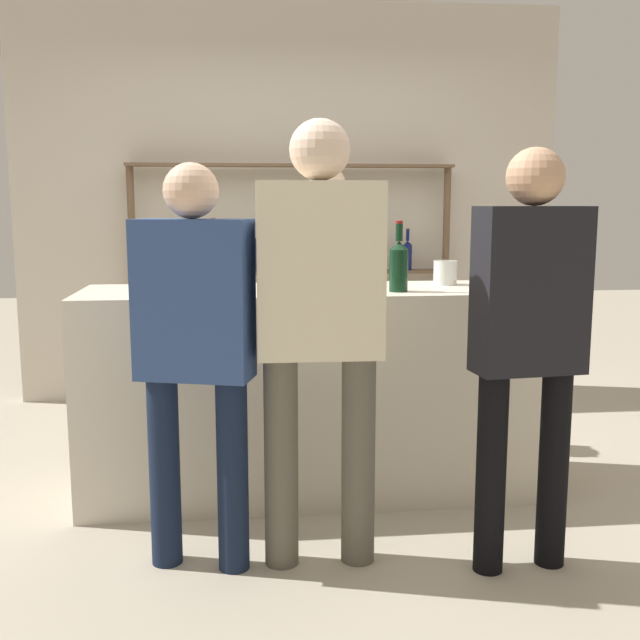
# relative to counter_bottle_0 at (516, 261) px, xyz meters

# --- Properties ---
(ground_plane) EXTENTS (16.00, 16.00, 0.00)m
(ground_plane) POSITION_rel_counter_bottle_0_xyz_m (-0.97, -0.02, -1.12)
(ground_plane) COLOR #B2A893
(bar_counter) EXTENTS (2.26, 0.64, 1.00)m
(bar_counter) POSITION_rel_counter_bottle_0_xyz_m (-0.97, -0.02, -0.62)
(bar_counter) COLOR beige
(bar_counter) RESTS_ON ground_plane
(back_wall) EXTENTS (3.86, 0.12, 2.80)m
(back_wall) POSITION_rel_counter_bottle_0_xyz_m (-0.97, 1.90, 0.28)
(back_wall) COLOR beige
(back_wall) RESTS_ON ground_plane
(back_shelf) EXTENTS (2.26, 0.18, 1.68)m
(back_shelf) POSITION_rel_counter_bottle_0_xyz_m (-1.00, 1.72, -0.01)
(back_shelf) COLOR brown
(back_shelf) RESTS_ON ground_plane
(counter_bottle_0) EXTENTS (0.08, 0.08, 0.33)m
(counter_bottle_0) POSITION_rel_counter_bottle_0_xyz_m (0.00, 0.00, 0.00)
(counter_bottle_0) COLOR black
(counter_bottle_0) RESTS_ON bar_counter
(counter_bottle_1) EXTENTS (0.09, 0.09, 0.33)m
(counter_bottle_1) POSITION_rel_counter_bottle_0_xyz_m (-0.62, -0.16, 0.00)
(counter_bottle_1) COLOR black
(counter_bottle_1) RESTS_ON bar_counter
(counter_bottle_2) EXTENTS (0.07, 0.07, 0.32)m
(counter_bottle_2) POSITION_rel_counter_bottle_0_xyz_m (-1.14, -0.10, -0.00)
(counter_bottle_2) COLOR #0F1956
(counter_bottle_2) RESTS_ON bar_counter
(wine_glass) EXTENTS (0.09, 0.09, 0.15)m
(wine_glass) POSITION_rel_counter_bottle_0_xyz_m (-1.00, -0.22, -0.01)
(wine_glass) COLOR silver
(wine_glass) RESTS_ON bar_counter
(ice_bucket) EXTENTS (0.20, 0.20, 0.19)m
(ice_bucket) POSITION_rel_counter_bottle_0_xyz_m (-1.56, -0.13, -0.03)
(ice_bucket) COLOR #B2B2B7
(ice_bucket) RESTS_ON bar_counter
(cork_jar) EXTENTS (0.12, 0.12, 0.12)m
(cork_jar) POSITION_rel_counter_bottle_0_xyz_m (-0.33, 0.10, -0.06)
(cork_jar) COLOR silver
(cork_jar) RESTS_ON bar_counter
(customer_right) EXTENTS (0.42, 0.22, 1.61)m
(customer_right) POSITION_rel_counter_bottle_0_xyz_m (-0.29, -0.90, -0.17)
(customer_right) COLOR black
(customer_right) RESTS_ON ground_plane
(server_behind_counter) EXTENTS (0.48, 0.28, 1.62)m
(server_behind_counter) POSITION_rel_counter_bottle_0_xyz_m (-0.84, 0.77, -0.18)
(server_behind_counter) COLOR black
(server_behind_counter) RESTS_ON ground_plane
(customer_center) EXTENTS (0.48, 0.23, 1.71)m
(customer_center) POSITION_rel_counter_bottle_0_xyz_m (-1.06, -0.78, -0.12)
(customer_center) COLOR #575347
(customer_center) RESTS_ON ground_plane
(customer_left) EXTENTS (0.46, 0.30, 1.56)m
(customer_left) POSITION_rel_counter_bottle_0_xyz_m (-1.53, -0.76, -0.22)
(customer_left) COLOR #121C33
(customer_left) RESTS_ON ground_plane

